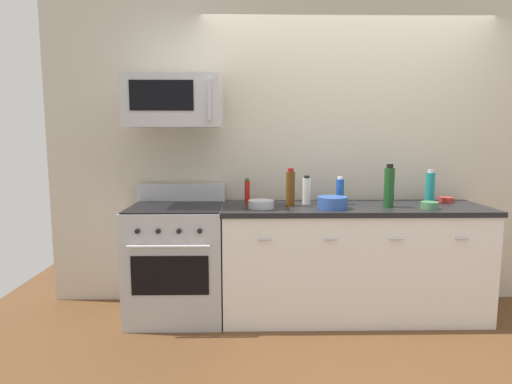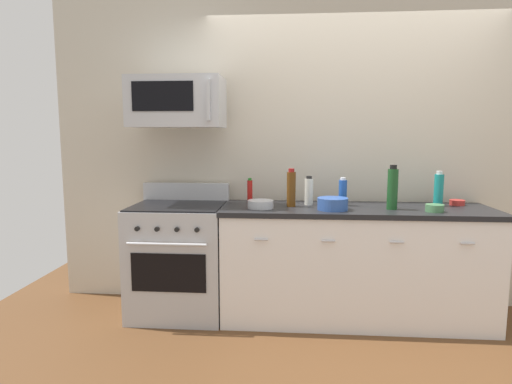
{
  "view_description": "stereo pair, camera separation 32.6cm",
  "coord_description": "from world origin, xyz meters",
  "px_view_note": "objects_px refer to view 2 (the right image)",
  "views": [
    {
      "loc": [
        -0.85,
        -3.42,
        1.48
      ],
      "look_at": [
        -0.8,
        -0.05,
        1.04
      ],
      "focal_mm": 30.16,
      "sensor_mm": 36.0,
      "label": 1
    },
    {
      "loc": [
        -0.53,
        -3.41,
        1.48
      ],
      "look_at": [
        -0.8,
        -0.05,
        1.04
      ],
      "focal_mm": 30.16,
      "sensor_mm": 36.0,
      "label": 2
    }
  ],
  "objects_px": {
    "bottle_wine_green": "(393,188)",
    "bottle_soda_blue": "(343,192)",
    "microwave": "(177,102)",
    "bottle_sparkling_teal": "(439,189)",
    "bowl_red_small": "(457,202)",
    "bowl_green_glaze": "(435,208)",
    "bottle_wine_amber": "(291,189)",
    "bottle_vinegar_white": "(309,191)",
    "bowl_blue_mixing": "(333,203)",
    "range_oven": "(179,258)",
    "bottle_hot_sauce_red": "(250,191)",
    "bowl_steel_prep": "(260,204)"
  },
  "relations": [
    {
      "from": "bottle_wine_green",
      "to": "bottle_soda_blue",
      "type": "distance_m",
      "value": 0.39
    },
    {
      "from": "microwave",
      "to": "bottle_soda_blue",
      "type": "height_order",
      "value": "microwave"
    },
    {
      "from": "bottle_sparkling_teal",
      "to": "bowl_red_small",
      "type": "distance_m",
      "value": 0.21
    },
    {
      "from": "bowl_red_small",
      "to": "bowl_green_glaze",
      "type": "bearing_deg",
      "value": -130.64
    },
    {
      "from": "microwave",
      "to": "bottle_sparkling_teal",
      "type": "height_order",
      "value": "microwave"
    },
    {
      "from": "bottle_wine_amber",
      "to": "bowl_red_small",
      "type": "distance_m",
      "value": 1.37
    },
    {
      "from": "bottle_vinegar_white",
      "to": "bowl_green_glaze",
      "type": "bearing_deg",
      "value": -15.52
    },
    {
      "from": "bottle_wine_green",
      "to": "bowl_blue_mixing",
      "type": "distance_m",
      "value": 0.48
    },
    {
      "from": "bottle_vinegar_white",
      "to": "bottle_soda_blue",
      "type": "distance_m",
      "value": 0.27
    },
    {
      "from": "bottle_soda_blue",
      "to": "range_oven",
      "type": "bearing_deg",
      "value": -176.65
    },
    {
      "from": "range_oven",
      "to": "bottle_sparkling_teal",
      "type": "xyz_separation_m",
      "value": [
        2.11,
        0.13,
        0.58
      ]
    },
    {
      "from": "microwave",
      "to": "bowl_green_glaze",
      "type": "relative_size",
      "value": 5.59
    },
    {
      "from": "range_oven",
      "to": "bottle_vinegar_white",
      "type": "bearing_deg",
      "value": 5.33
    },
    {
      "from": "microwave",
      "to": "bowl_blue_mixing",
      "type": "height_order",
      "value": "microwave"
    },
    {
      "from": "bottle_vinegar_white",
      "to": "bowl_blue_mixing",
      "type": "relative_size",
      "value": 1.01
    },
    {
      "from": "bottle_vinegar_white",
      "to": "bottle_hot_sauce_red",
      "type": "bearing_deg",
      "value": 171.03
    },
    {
      "from": "bottle_wine_amber",
      "to": "bowl_blue_mixing",
      "type": "distance_m",
      "value": 0.35
    },
    {
      "from": "range_oven",
      "to": "bowl_blue_mixing",
      "type": "distance_m",
      "value": 1.34
    },
    {
      "from": "bottle_hot_sauce_red",
      "to": "bowl_red_small",
      "type": "xyz_separation_m",
      "value": [
        1.71,
        0.0,
        -0.08
      ]
    },
    {
      "from": "bottle_hot_sauce_red",
      "to": "bowl_red_small",
      "type": "bearing_deg",
      "value": 0.04
    },
    {
      "from": "microwave",
      "to": "bottle_wine_amber",
      "type": "height_order",
      "value": "microwave"
    },
    {
      "from": "bottle_sparkling_teal",
      "to": "bowl_blue_mixing",
      "type": "distance_m",
      "value": 0.91
    },
    {
      "from": "bottle_sparkling_teal",
      "to": "bowl_green_glaze",
      "type": "bearing_deg",
      "value": -112.55
    },
    {
      "from": "bowl_steel_prep",
      "to": "bowl_red_small",
      "type": "relative_size",
      "value": 1.72
    },
    {
      "from": "microwave",
      "to": "bowl_green_glaze",
      "type": "distance_m",
      "value": 2.16
    },
    {
      "from": "bottle_wine_green",
      "to": "bottle_wine_amber",
      "type": "height_order",
      "value": "bottle_wine_green"
    },
    {
      "from": "bottle_wine_amber",
      "to": "bottle_vinegar_white",
      "type": "bearing_deg",
      "value": 35.74
    },
    {
      "from": "bottle_wine_green",
      "to": "bowl_green_glaze",
      "type": "distance_m",
      "value": 0.33
    },
    {
      "from": "bottle_soda_blue",
      "to": "bowl_steel_prep",
      "type": "height_order",
      "value": "bottle_soda_blue"
    },
    {
      "from": "range_oven",
      "to": "bottle_wine_amber",
      "type": "xyz_separation_m",
      "value": [
        0.92,
        -0.0,
        0.6
      ]
    },
    {
      "from": "microwave",
      "to": "bottle_vinegar_white",
      "type": "bearing_deg",
      "value": 2.94
    },
    {
      "from": "bottle_wine_green",
      "to": "bowl_green_glaze",
      "type": "relative_size",
      "value": 2.57
    },
    {
      "from": "bottle_wine_amber",
      "to": "bowl_blue_mixing",
      "type": "xyz_separation_m",
      "value": [
        0.32,
        -0.13,
        -0.1
      ]
    },
    {
      "from": "bowl_red_small",
      "to": "bowl_blue_mixing",
      "type": "relative_size",
      "value": 0.51
    },
    {
      "from": "range_oven",
      "to": "bowl_green_glaze",
      "type": "relative_size",
      "value": 8.03
    },
    {
      "from": "bottle_vinegar_white",
      "to": "bowl_blue_mixing",
      "type": "xyz_separation_m",
      "value": [
        0.17,
        -0.23,
        -0.06
      ]
    },
    {
      "from": "range_oven",
      "to": "bowl_blue_mixing",
      "type": "bearing_deg",
      "value": -6.03
    },
    {
      "from": "bowl_blue_mixing",
      "to": "bowl_red_small",
      "type": "bearing_deg",
      "value": 16.59
    },
    {
      "from": "bottle_hot_sauce_red",
      "to": "bowl_green_glaze",
      "type": "height_order",
      "value": "bottle_hot_sauce_red"
    },
    {
      "from": "bowl_steel_prep",
      "to": "bowl_red_small",
      "type": "distance_m",
      "value": 1.62
    },
    {
      "from": "bottle_wine_green",
      "to": "bottle_sparkling_teal",
      "type": "relative_size",
      "value": 1.22
    },
    {
      "from": "bowl_green_glaze",
      "to": "bowl_blue_mixing",
      "type": "relative_size",
      "value": 0.57
    },
    {
      "from": "microwave",
      "to": "bottle_vinegar_white",
      "type": "xyz_separation_m",
      "value": [
        1.07,
        0.05,
        -0.72
      ]
    },
    {
      "from": "range_oven",
      "to": "microwave",
      "type": "distance_m",
      "value": 1.28
    },
    {
      "from": "microwave",
      "to": "bottle_wine_green",
      "type": "relative_size",
      "value": 2.17
    },
    {
      "from": "bottle_wine_green",
      "to": "bottle_hot_sauce_red",
      "type": "xyz_separation_m",
      "value": [
        -1.12,
        0.25,
        -0.06
      ]
    },
    {
      "from": "bottle_wine_amber",
      "to": "bottle_sparkling_teal",
      "type": "bearing_deg",
      "value": 6.31
    },
    {
      "from": "bottle_soda_blue",
      "to": "bowl_red_small",
      "type": "distance_m",
      "value": 0.95
    },
    {
      "from": "range_oven",
      "to": "bowl_green_glaze",
      "type": "xyz_separation_m",
      "value": [
        1.99,
        -0.16,
        0.48
      ]
    },
    {
      "from": "bowl_green_glaze",
      "to": "bowl_blue_mixing",
      "type": "height_order",
      "value": "bowl_blue_mixing"
    }
  ]
}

